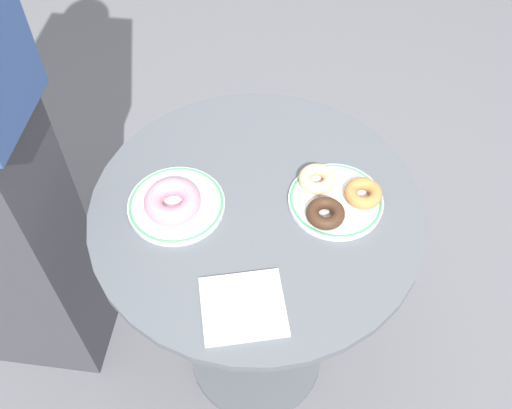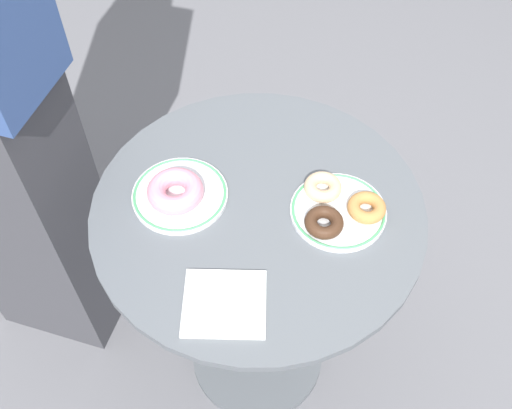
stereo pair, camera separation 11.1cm
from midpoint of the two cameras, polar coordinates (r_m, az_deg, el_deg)
ground_plane at (r=1.78m, az=1.97°, el=-14.65°), size 7.00×7.00×0.02m
cafe_table at (r=1.35m, az=2.53°, el=-6.68°), size 0.65×0.65×0.72m
plate_left at (r=1.16m, az=-4.63°, el=0.79°), size 0.19×0.19×0.01m
plate_right at (r=1.15m, az=10.67°, el=-0.75°), size 0.19×0.19×0.01m
donut_pink_frosted at (r=1.14m, az=-5.01°, el=1.25°), size 0.13×0.13×0.04m
donut_old_fashioned at (r=1.15m, az=13.35°, el=-0.28°), size 0.09×0.09×0.02m
donut_glazed at (r=1.16m, az=9.19°, el=1.49°), size 0.08×0.08×0.02m
donut_chocolate at (r=1.11m, az=9.43°, el=-1.90°), size 0.10×0.10×0.02m
paper_napkin at (r=1.03m, az=0.06°, el=-9.72°), size 0.15×0.14×0.01m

